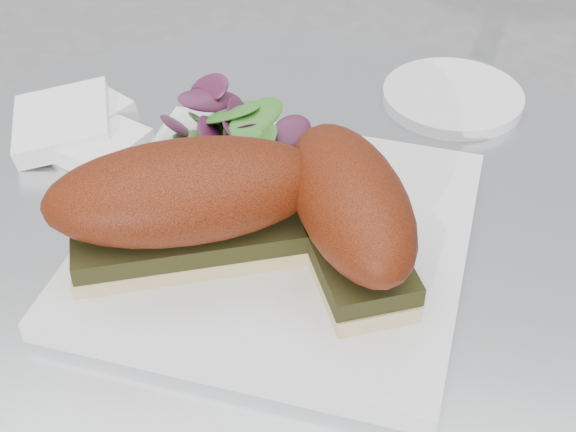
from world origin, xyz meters
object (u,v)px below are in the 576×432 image
Objects in this scene: sandwich_right at (350,211)px; saucer at (453,97)px; sandwich_left at (187,202)px; plate at (279,238)px.

saucer is (0.07, 0.24, -0.05)m from sandwich_right.
sandwich_left is 1.20× the size of sandwich_right.
plate is at bearing -138.17° from sandwich_right.
saucer is at bearing 139.56° from sandwich_right.
sandwich_right is at bearing -24.20° from plate.
plate is 0.08m from sandwich_left.
plate is at bearing -119.27° from saucer.
saucer is at bearing 60.73° from plate.
sandwich_right is at bearing -106.47° from saucer.
sandwich_left is at bearing -125.52° from saucer.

